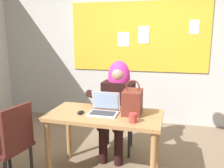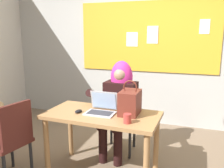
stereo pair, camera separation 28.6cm
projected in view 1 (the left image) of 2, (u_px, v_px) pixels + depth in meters
name	position (u px, v px, depth m)	size (l,w,h in m)	color
wall_back_bulletin	(138.00, 47.00, 4.24)	(5.39, 2.04, 2.70)	#B2B2AD
desk_main	(105.00, 123.00, 2.66)	(1.28, 0.68, 0.74)	#A37547
chair_at_desk	(119.00, 114.00, 3.33)	(0.45, 0.45, 0.91)	#2D3347
person_costumed	(117.00, 100.00, 3.15)	(0.61, 0.62, 1.26)	black
laptop	(104.00, 109.00, 2.65)	(0.33, 0.27, 0.23)	#B7B7BC
computer_mouse	(81.00, 112.00, 2.63)	(0.06, 0.10, 0.03)	black
handbag	(132.00, 102.00, 2.62)	(0.20, 0.30, 0.38)	maroon
coffee_mug	(133.00, 118.00, 2.37)	(0.08, 0.08, 0.10)	#B23833
chair_spare_by_window	(11.00, 142.00, 2.47)	(0.50, 0.50, 0.90)	#4C1E19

